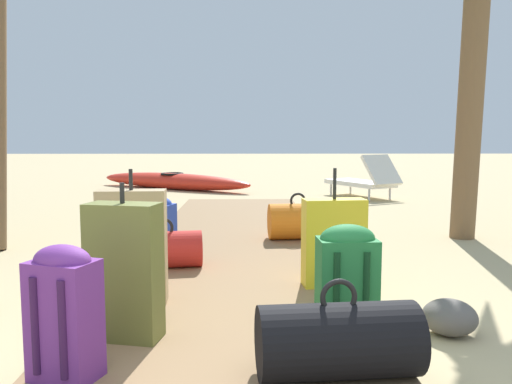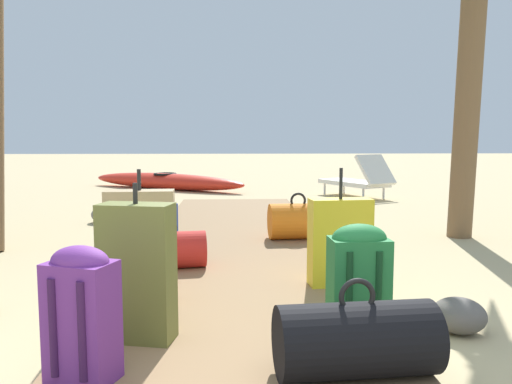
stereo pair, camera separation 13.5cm
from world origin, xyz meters
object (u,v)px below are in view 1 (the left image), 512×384
Objects in this scene: backpack_purple at (64,309)px; duffel_bag_black at (338,340)px; duffel_bag_red at (164,249)px; suitcase_olive at (124,271)px; duffel_bag_orange at (298,221)px; backpack_green at (347,274)px; suitcase_tan at (133,246)px; kayak at (172,181)px; backpack_blue at (157,220)px; lounge_chair at (365,180)px; suitcase_yellow at (334,242)px.

duffel_bag_black is at bearing -0.22° from backpack_purple.
duffel_bag_red is at bearing 119.21° from duffel_bag_black.
suitcase_olive is 1.32× the size of duffel_bag_orange.
backpack_purple is 1.03× the size of backpack_green.
suitcase_tan reaches higher than kayak.
backpack_blue is at bearing 114.83° from duffel_bag_black.
backpack_purple is at bearing -111.97° from lounge_chair.
suitcase_tan is at bearing -114.73° from lounge_chair.
kayak is at bearing 156.27° from lounge_chair.
backpack_purple is 0.70× the size of suitcase_tan.
kayak is at bearing 97.82° from duffel_bag_red.
suitcase_tan is at bearing 136.92° from duffel_bag_black.
suitcase_tan is 2.36m from duffel_bag_orange.
backpack_purple is 0.16× the size of kayak.
suitcase_tan is 7.95m from kayak.
backpack_purple is 1.45m from backpack_green.
kayak is at bearing 96.76° from suitcase_olive.
duffel_bag_orange is (1.14, 2.60, -0.17)m from suitcase_olive.
duffel_bag_red is at bearing -76.70° from backpack_blue.
backpack_blue is 0.60× the size of suitcase_olive.
suitcase_yellow reaches higher than backpack_blue.
suitcase_tan is at bearing 86.56° from backpack_purple.
duffel_bag_black is at bearing -103.57° from lounge_chair.
backpack_green is at bearing 23.55° from backpack_purple.
lounge_chair reaches higher than backpack_purple.
backpack_green is (-0.06, -0.81, -0.01)m from suitcase_yellow.
backpack_green is at bearing -20.04° from suitcase_tan.
suitcase_tan is at bearing -121.51° from duffel_bag_orange.
duffel_bag_orange is (1.37, 0.33, -0.07)m from backpack_blue.
duffel_bag_orange is at bearing 67.00° from backpack_purple.
duffel_bag_black is 0.20× the size of kayak.
duffel_bag_orange reaches higher than kayak.
suitcase_yellow is 0.51× the size of lounge_chair.
suitcase_olive is (0.04, -1.45, 0.21)m from duffel_bag_red.
duffel_bag_black is 1.54m from suitcase_tan.
suitcase_olive is at bearing -88.38° from duffel_bag_red.
suitcase_olive is at bearing -83.24° from kayak.
duffel_bag_red is at bearing -82.18° from kayak.
suitcase_olive is at bearing -112.18° from lounge_chair.
duffel_bag_black is 1.12× the size of duffel_bag_red.
backpack_purple is 0.91× the size of duffel_bag_red.
duffel_bag_black is 1.19m from backpack_purple.
backpack_blue is 0.84× the size of backpack_green.
suitcase_yellow is (1.47, -1.32, 0.05)m from backpack_blue.
backpack_blue is at bearing 91.71° from backpack_purple.
duffel_bag_orange is (1.18, 1.14, 0.04)m from duffel_bag_red.
suitcase_yellow is 1.44× the size of backpack_green.
lounge_chair is at bearing 75.27° from suitcase_yellow.
backpack_purple is 1.97m from suitcase_yellow.
duffel_bag_black is 0.44× the size of lounge_chair.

